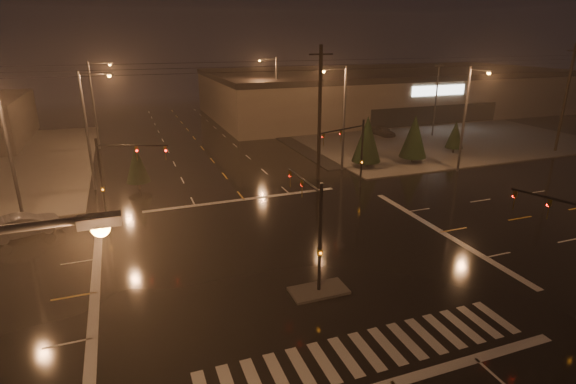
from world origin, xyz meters
TOP-DOWN VIEW (x-y plane):
  - ground at (0.00, 0.00)m, footprint 140.00×140.00m
  - sidewalk_ne at (30.00, 30.00)m, footprint 36.00×36.00m
  - median_island at (0.00, -4.00)m, footprint 3.00×1.60m
  - crosswalk at (0.00, -9.00)m, footprint 15.00×2.60m
  - stop_bar_near at (0.00, -11.00)m, footprint 16.00×0.50m
  - stop_bar_far at (0.00, 11.00)m, footprint 16.00×0.50m
  - parking_lot at (35.00, 28.00)m, footprint 50.00×24.00m
  - retail_building at (35.00, 45.99)m, footprint 60.20×28.30m
  - signal_mast_median at (0.00, -3.07)m, footprint 0.25×4.59m
  - signal_mast_ne at (9.50, 10.14)m, footprint 4.84×1.86m
  - signal_mast_nw at (-9.50, 10.14)m, footprint 4.84×1.86m
  - signal_mast_se at (10.23, -9.75)m, footprint 1.55×3.87m
  - streetlight_1 at (-11.18, 18.00)m, footprint 2.77×0.32m
  - streetlight_2 at (-11.18, 34.00)m, footprint 2.77×0.32m
  - streetlight_3 at (11.18, 16.00)m, footprint 2.77×0.32m
  - streetlight_4 at (11.18, 36.00)m, footprint 2.77×0.32m
  - streetlight_5 at (-16.00, 11.18)m, footprint 0.32×2.77m
  - streetlight_6 at (22.00, 11.18)m, footprint 0.32×2.77m
  - utility_pole_1 at (8.00, 14.00)m, footprint 2.20×0.32m
  - utility_pole_2 at (38.00, 14.00)m, footprint 2.20×0.32m
  - conifer_0 at (14.08, 15.80)m, footprint 2.91×2.91m
  - conifer_1 at (19.50, 15.60)m, footprint 2.81×2.81m
  - conifer_2 at (26.29, 17.37)m, footprint 1.96×1.96m
  - conifer_3 at (-7.87, 16.72)m, footprint 2.03×2.03m
  - car_parked at (23.83, 28.45)m, footprint 2.01×4.21m
  - car_crossing at (-15.59, 9.30)m, footprint 4.80×3.04m

SIDE VIEW (x-z plane):
  - ground at x=0.00m, z-range 0.00..0.00m
  - crosswalk at x=0.00m, z-range 0.00..0.01m
  - stop_bar_near at x=0.00m, z-range 0.00..0.01m
  - stop_bar_far at x=0.00m, z-range 0.00..0.01m
  - parking_lot at x=35.00m, z-range 0.00..0.08m
  - sidewalk_ne at x=30.00m, z-range 0.00..0.12m
  - median_island at x=0.00m, z-range 0.00..0.15m
  - car_parked at x=23.83m, z-range 0.00..1.39m
  - car_crossing at x=-15.59m, z-range 0.00..1.49m
  - conifer_2 at x=26.29m, z-range 0.35..4.12m
  - conifer_3 at x=-7.87m, z-range 0.35..4.21m
  - conifer_1 at x=19.50m, z-range 0.35..5.44m
  - conifer_0 at x=14.08m, z-range 0.35..5.60m
  - signal_mast_se at x=10.23m, z-range 0.71..6.71m
  - signal_mast_median at x=0.00m, z-range 0.75..6.75m
  - signal_mast_ne at x=9.50m, z-range 0.79..6.79m
  - signal_mast_nw at x=-9.50m, z-range 0.79..6.79m
  - retail_building at x=35.00m, z-range 0.24..7.44m
  - streetlight_1 at x=-11.18m, z-range 0.80..10.80m
  - streetlight_2 at x=-11.18m, z-range 0.80..10.80m
  - streetlight_3 at x=11.18m, z-range 0.80..10.80m
  - streetlight_4 at x=11.18m, z-range 0.80..10.80m
  - streetlight_5 at x=-16.00m, z-range 0.80..10.80m
  - streetlight_6 at x=22.00m, z-range 0.80..10.80m
  - utility_pole_1 at x=8.00m, z-range 0.13..12.13m
  - utility_pole_2 at x=38.00m, z-range 0.13..12.13m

